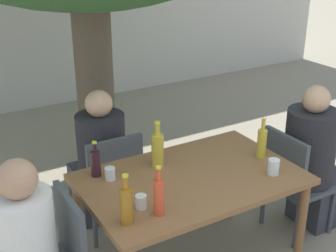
# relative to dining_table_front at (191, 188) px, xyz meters

# --- Properties ---
(cafe_building_wall) EXTENTS (10.00, 0.08, 2.80)m
(cafe_building_wall) POSITION_rel_dining_table_front_xyz_m (0.00, 3.87, 0.71)
(cafe_building_wall) COLOR beige
(cafe_building_wall) RESTS_ON ground_plane
(dining_table_front) EXTENTS (1.43, 0.91, 0.78)m
(dining_table_front) POSITION_rel_dining_table_front_xyz_m (0.00, 0.00, 0.00)
(dining_table_front) COLOR brown
(dining_table_front) RESTS_ON ground_plane
(patio_chair_1) EXTENTS (0.44, 0.44, 0.88)m
(patio_chair_1) POSITION_rel_dining_table_front_xyz_m (0.95, 0.00, -0.20)
(patio_chair_1) COLOR #474C51
(patio_chair_1) RESTS_ON ground_plane
(patio_chair_2) EXTENTS (0.44, 0.44, 0.88)m
(patio_chair_2) POSITION_rel_dining_table_front_xyz_m (-0.29, 0.69, -0.20)
(patio_chair_2) COLOR #474C51
(patio_chair_2) RESTS_ON ground_plane
(person_seated_1) EXTENTS (0.60, 0.40, 1.22)m
(person_seated_1) POSITION_rel_dining_table_front_xyz_m (1.17, -0.00, -0.14)
(person_seated_1) COLOR #383842
(person_seated_1) RESTS_ON ground_plane
(person_seated_2) EXTENTS (0.38, 0.59, 1.17)m
(person_seated_2) POSITION_rel_dining_table_front_xyz_m (-0.29, 0.92, -0.16)
(person_seated_2) COLOR #383842
(person_seated_2) RESTS_ON ground_plane
(amber_bottle_0) EXTENTS (0.07, 0.07, 0.30)m
(amber_bottle_0) POSITION_rel_dining_table_front_xyz_m (-0.59, -0.26, 0.20)
(amber_bottle_0) COLOR #9E661E
(amber_bottle_0) RESTS_ON dining_table_front
(oil_cruet_1) EXTENTS (0.07, 0.07, 0.29)m
(oil_cruet_1) POSITION_rel_dining_table_front_xyz_m (0.58, -0.01, 0.20)
(oil_cruet_1) COLOR gold
(oil_cruet_1) RESTS_ON dining_table_front
(wine_bottle_2) EXTENTS (0.06, 0.06, 0.25)m
(wine_bottle_2) POSITION_rel_dining_table_front_xyz_m (-0.53, 0.32, 0.18)
(wine_bottle_2) COLOR #331923
(wine_bottle_2) RESTS_ON dining_table_front
(oil_cruet_3) EXTENTS (0.08, 0.08, 0.33)m
(oil_cruet_3) POSITION_rel_dining_table_front_xyz_m (-0.12, 0.24, 0.21)
(oil_cruet_3) COLOR gold
(oil_cruet_3) RESTS_ON dining_table_front
(soda_bottle_4) EXTENTS (0.06, 0.06, 0.31)m
(soda_bottle_4) POSITION_rel_dining_table_front_xyz_m (-0.39, -0.27, 0.20)
(soda_bottle_4) COLOR #DB4C2D
(soda_bottle_4) RESTS_ON dining_table_front
(drinking_glass_0) EXTENTS (0.07, 0.07, 0.08)m
(drinking_glass_0) POSITION_rel_dining_table_front_xyz_m (-0.47, 0.24, 0.13)
(drinking_glass_0) COLOR white
(drinking_glass_0) RESTS_ON dining_table_front
(drinking_glass_1) EXTENTS (0.07, 0.07, 0.08)m
(drinking_glass_1) POSITION_rel_dining_table_front_xyz_m (-0.45, -0.16, 0.13)
(drinking_glass_1) COLOR silver
(drinking_glass_1) RESTS_ON dining_table_front
(drinking_glass_2) EXTENTS (0.08, 0.08, 0.11)m
(drinking_glass_2) POSITION_rel_dining_table_front_xyz_m (0.49, -0.25, 0.14)
(drinking_glass_2) COLOR white
(drinking_glass_2) RESTS_ON dining_table_front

